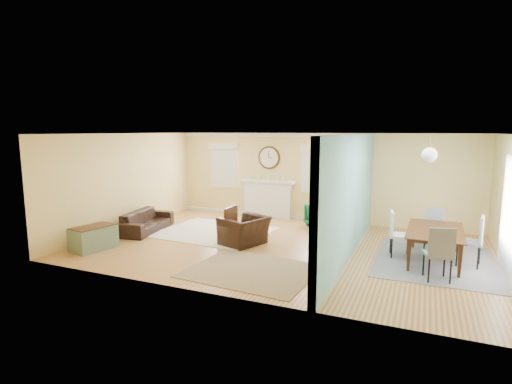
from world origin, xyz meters
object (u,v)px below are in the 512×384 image
sofa (146,221)px  green_chair (322,215)px  eames_chair (244,231)px  credenza (344,225)px  dining_table (436,246)px

sofa → green_chair: bearing=-70.1°
eames_chair → credenza: 2.44m
green_chair → credenza: 1.54m
sofa → green_chair: 4.83m
eames_chair → credenza: credenza is taller
sofa → credenza: (5.07, 1.10, 0.13)m
sofa → dining_table: size_ratio=0.99×
credenza → dining_table: bearing=-22.0°
sofa → eames_chair: size_ratio=1.84×
sofa → green_chair: green_chair is taller
sofa → eames_chair: eames_chair is taller
green_chair → dining_table: (2.91, -2.10, 0.01)m
eames_chair → dining_table: size_ratio=0.54×
eames_chair → dining_table: (4.15, 0.40, 0.00)m
eames_chair → dining_table: 4.17m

